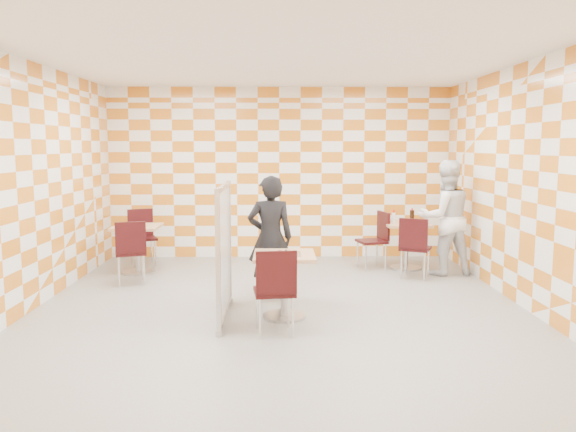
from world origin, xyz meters
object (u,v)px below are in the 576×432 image
object	(u,v)px
empty_table	(137,241)
man_dark	(270,238)
second_table	(406,238)
main_table	(284,274)
chair_empty_far	(142,232)
man_white	(445,218)
chair_second_front	(414,243)
chair_empty_near	(131,247)
partition	(224,251)
sport_bottle	(394,217)
chair_second_side	(377,235)
chair_main_front	(275,285)
soda_bottle	(412,216)

from	to	relation	value
empty_table	man_dark	world-z (taller)	man_dark
second_table	man_dark	world-z (taller)	man_dark
main_table	chair_empty_far	size ratio (longest dim) A/B	0.81
man_white	chair_second_front	bearing A→B (deg)	22.10
chair_empty_near	chair_empty_far	size ratio (longest dim) A/B	1.00
empty_table	partition	distance (m)	2.83
chair_second_front	sport_bottle	bearing A→B (deg)	101.44
man_dark	sport_bottle	world-z (taller)	man_dark
main_table	chair_second_side	size ratio (longest dim) A/B	0.81
partition	sport_bottle	world-z (taller)	partition
empty_table	man_dark	xyz separation A→B (m)	(2.10, -1.52, 0.29)
main_table	second_table	size ratio (longest dim) A/B	1.00
chair_empty_far	second_table	bearing A→B (deg)	-5.62
sport_bottle	main_table	bearing A→B (deg)	-124.20
chair_second_front	chair_second_side	size ratio (longest dim) A/B	1.00
chair_main_front	sport_bottle	xyz separation A→B (m)	(1.90, 3.29, 0.29)
main_table	empty_table	size ratio (longest dim) A/B	1.00
second_table	empty_table	world-z (taller)	same
empty_table	man_white	size ratio (longest dim) A/B	0.42
man_dark	sport_bottle	bearing A→B (deg)	-142.45
partition	sport_bottle	xyz separation A→B (m)	(2.49, 2.64, 0.05)
main_table	partition	distance (m)	0.74
main_table	chair_second_side	world-z (taller)	chair_second_side
main_table	soda_bottle	distance (m)	3.39
man_dark	soda_bottle	bearing A→B (deg)	-146.43
second_table	partition	distance (m)	3.73
main_table	empty_table	distance (m)	3.26
chair_second_front	chair_empty_near	world-z (taller)	same
second_table	empty_table	size ratio (longest dim) A/B	1.00
chair_second_front	chair_second_side	distance (m)	0.85
chair_second_side	chair_empty_far	world-z (taller)	same
empty_table	chair_second_front	distance (m)	4.25
man_white	man_dark	bearing A→B (deg)	18.35
chair_empty_near	chair_empty_far	bearing A→B (deg)	97.49
man_dark	man_white	distance (m)	3.00
soda_bottle	main_table	bearing A→B (deg)	-128.39
chair_second_front	sport_bottle	world-z (taller)	sport_bottle
chair_empty_far	soda_bottle	distance (m)	4.48
partition	chair_empty_near	bearing A→B (deg)	133.28
second_table	sport_bottle	distance (m)	0.39
main_table	second_table	xyz separation A→B (m)	(2.00, 2.58, 0.00)
main_table	chair_empty_near	world-z (taller)	chair_empty_near
main_table	man_white	xyz separation A→B (m)	(2.50, 2.19, 0.37)
empty_table	man_white	distance (m)	4.79
second_table	soda_bottle	size ratio (longest dim) A/B	3.26
empty_table	chair_empty_far	xyz separation A→B (m)	(-0.09, 0.67, 0.04)
chair_empty_far	partition	world-z (taller)	partition
partition	soda_bottle	bearing A→B (deg)	43.50
chair_empty_far	chair_main_front	bearing A→B (deg)	-58.20
chair_empty_near	sport_bottle	bearing A→B (deg)	14.96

